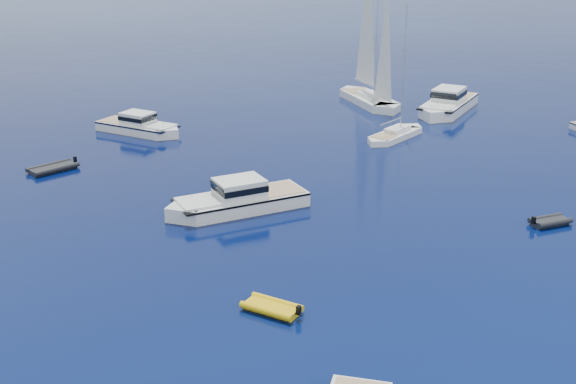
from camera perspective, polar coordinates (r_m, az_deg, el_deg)
name	(u,v)px	position (r m, az deg, el deg)	size (l,w,h in m)	color
motor_cruiser_centre	(237,210)	(51.49, -3.91, -1.38)	(3.30, 10.79, 2.83)	silver
motor_cruiser_distant	(447,112)	(80.24, 12.06, 6.04)	(3.67, 12.00, 3.15)	white
motor_cruiser_horizon	(140,133)	(71.77, -11.24, 4.47)	(2.91, 9.50, 2.49)	silver
sailboat_centre	(395,138)	(69.38, 8.20, 4.11)	(2.21, 8.51, 12.51)	white
sailboat_sails_r	(369,103)	(82.56, 6.20, 6.75)	(3.24, 12.46, 18.31)	silver
tender_yellow	(272,311)	(38.47, -1.25, -9.13)	(1.78, 3.15, 0.95)	#E2B30D
tender_grey_near	(550,224)	(51.89, 19.39, -2.36)	(1.60, 2.76, 0.95)	black
tender_grey_far	(53,171)	(62.40, -17.53, 1.57)	(2.16, 4.00, 0.95)	black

